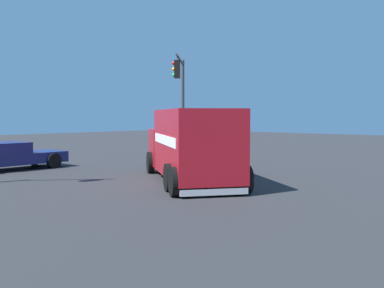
% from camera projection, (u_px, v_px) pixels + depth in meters
% --- Properties ---
extents(ground_plane, '(100.00, 100.00, 0.00)m').
position_uv_depth(ground_plane, '(210.00, 188.00, 16.51)').
color(ground_plane, '#2B2B2D').
extents(delivery_truck, '(7.74, 6.68, 2.93)m').
position_uv_depth(delivery_truck, '(191.00, 145.00, 17.81)').
color(delivery_truck, '#AD141E').
rests_on(delivery_truck, ground).
extents(traffic_light_secondary, '(2.81, 3.58, 6.13)m').
position_uv_depth(traffic_light_secondary, '(181.00, 93.00, 26.15)').
color(traffic_light_secondary, '#38383D').
rests_on(traffic_light_secondary, ground).
extents(pickup_navy, '(2.29, 5.22, 1.38)m').
position_uv_depth(pickup_navy, '(11.00, 155.00, 22.01)').
color(pickup_navy, navy).
rests_on(pickup_navy, ground).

